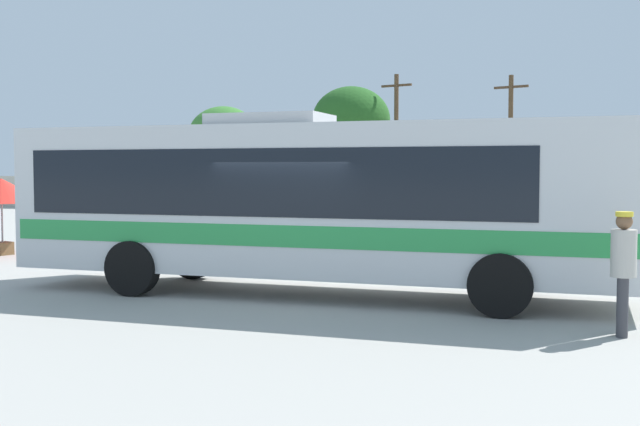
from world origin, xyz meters
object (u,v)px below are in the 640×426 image
attendant_by_bus_door (623,266)px  parked_car_second_silver (391,204)px  parked_car_leftmost_white (288,202)px  parked_car_third_grey (540,206)px  roadside_tree_midleft (351,120)px  utility_pole_near (510,143)px  coach_bus_silver_green (307,198)px  roadside_tree_left (224,137)px  utility_pole_far (396,141)px  vendor_umbrella_near_gate_red (1,191)px

attendant_by_bus_door → parked_car_second_silver: attendant_by_bus_door is taller
parked_car_leftmost_white → parked_car_third_grey: bearing=1.0°
roadside_tree_midleft → utility_pole_near: bearing=-3.2°
parked_car_leftmost_white → coach_bus_silver_green: bearing=-64.4°
roadside_tree_left → utility_pole_far: bearing=-2.5°
vendor_umbrella_near_gate_red → utility_pole_far: 24.28m
utility_pole_far → attendant_by_bus_door: bearing=-67.2°
parked_car_second_silver → roadside_tree_midleft: roadside_tree_midleft is taller
coach_bus_silver_green → parked_car_third_grey: 21.89m
parked_car_third_grey → utility_pole_near: bearing=112.7°
parked_car_second_silver → parked_car_third_grey: parked_car_second_silver is taller
utility_pole_near → roadside_tree_midleft: (-8.77, 0.49, 1.39)m
parked_car_leftmost_white → utility_pole_near: bearing=27.5°
parked_car_second_silver → roadside_tree_midleft: 8.83m
coach_bus_silver_green → attendant_by_bus_door: 5.97m
utility_pole_near → attendant_by_bus_door: bearing=-78.2°
vendor_umbrella_near_gate_red → utility_pole_near: 25.88m
utility_pole_near → utility_pole_far: bearing=178.6°
parked_car_third_grey → roadside_tree_midleft: (-10.86, 5.47, 4.37)m
attendant_by_bus_door → coach_bus_silver_green: bearing=162.5°
roadside_tree_left → roadside_tree_midleft: bearing=-1.0°
coach_bus_silver_green → attendant_by_bus_door: size_ratio=6.63×
attendant_by_bus_door → utility_pole_far: utility_pole_far is taller
roadside_tree_left → roadside_tree_midleft: (8.14, -0.14, 0.78)m
coach_bus_silver_green → utility_pole_near: bearing=90.7°
parked_car_leftmost_white → parked_car_third_grey: (12.11, 0.22, -0.02)m
attendant_by_bus_door → parked_car_leftmost_white: size_ratio=0.44×
parked_car_third_grey → utility_pole_far: size_ratio=0.57×
coach_bus_silver_green → parked_car_third_grey: (1.75, 21.80, -1.06)m
vendor_umbrella_near_gate_red → roadside_tree_midleft: 24.44m
coach_bus_silver_green → parked_car_leftmost_white: size_ratio=2.91×
parked_car_leftmost_white → utility_pole_near: size_ratio=0.57×
attendant_by_bus_door → parked_car_third_grey: bearing=99.4°
parked_car_leftmost_white → roadside_tree_midleft: roadside_tree_midleft is taller
roadside_tree_left → roadside_tree_midleft: 8.18m
utility_pole_near → roadside_tree_midleft: 8.89m
parked_car_leftmost_white → utility_pole_near: utility_pole_near is taller
attendant_by_bus_door → vendor_umbrella_near_gate_red: size_ratio=0.73×
coach_bus_silver_green → parked_car_second_silver: (-4.80, 20.90, -1.03)m
coach_bus_silver_green → parked_car_leftmost_white: coach_bus_silver_green is taller
attendant_by_bus_door → vendor_umbrella_near_gate_red: (-16.24, 4.89, 0.76)m
roadside_tree_left → parked_car_leftmost_white: bearing=-40.2°
parked_car_third_grey → roadside_tree_midleft: 12.92m
utility_pole_near → parked_car_leftmost_white: bearing=-152.5°
vendor_umbrella_near_gate_red → utility_pole_far: (4.20, 23.82, 2.15)m
parked_car_leftmost_white → parked_car_second_silver: 5.60m
attendant_by_bus_door → parked_car_second_silver: bearing=114.7°
attendant_by_bus_door → utility_pole_near: (-5.98, 28.56, 2.74)m
coach_bus_silver_green → parked_car_leftmost_white: 23.96m
vendor_umbrella_near_gate_red → coach_bus_silver_green: bearing=-16.4°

